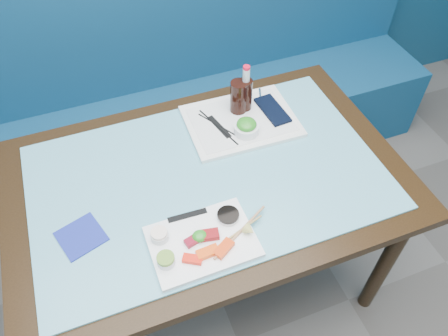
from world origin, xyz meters
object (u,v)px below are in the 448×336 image
object	(u,v)px
seaweed_bowl	(246,129)
sashimi_plate	(202,242)
booth_bench	(157,110)
blue_napkin	(81,236)
serving_tray	(241,121)
dining_table	(208,192)
cola_bottle_body	(245,96)
cola_glass	(239,97)

from	to	relation	value
seaweed_bowl	sashimi_plate	bearing A→B (deg)	-128.55
booth_bench	blue_napkin	world-z (taller)	booth_bench
serving_tray	blue_napkin	size ratio (longest dim) A/B	3.21
sashimi_plate	blue_napkin	xyz separation A→B (m)	(-0.35, 0.16, -0.01)
serving_tray	blue_napkin	distance (m)	0.74
booth_bench	blue_napkin	size ratio (longest dim) A/B	22.78
serving_tray	dining_table	bearing A→B (deg)	-133.94
serving_tray	blue_napkin	world-z (taller)	serving_tray
dining_table	cola_bottle_body	xyz separation A→B (m)	(0.26, 0.27, 0.17)
sashimi_plate	seaweed_bowl	bearing A→B (deg)	50.81
serving_tray	cola_bottle_body	distance (m)	0.10
booth_bench	dining_table	size ratio (longest dim) A/B	2.14
serving_tray	seaweed_bowl	xyz separation A→B (m)	(-0.01, -0.07, 0.03)
cola_glass	serving_tray	bearing A→B (deg)	-100.30
cola_glass	cola_bottle_body	world-z (taller)	same
booth_bench	cola_bottle_body	bearing A→B (deg)	-65.86
cola_glass	seaweed_bowl	bearing A→B (deg)	-98.75
serving_tray	cola_bottle_body	bearing A→B (deg)	57.11
cola_bottle_body	blue_napkin	bearing A→B (deg)	-152.81
seaweed_bowl	cola_bottle_body	xyz separation A→B (m)	(0.05, 0.13, 0.04)
blue_napkin	cola_glass	bearing A→B (deg)	27.99
seaweed_bowl	booth_bench	bearing A→B (deg)	106.28
sashimi_plate	seaweed_bowl	size ratio (longest dim) A/B	3.46
cola_glass	cola_bottle_body	distance (m)	0.03
seaweed_bowl	cola_bottle_body	bearing A→B (deg)	69.43
booth_bench	sashimi_plate	bearing A→B (deg)	-95.54
booth_bench	cola_glass	world-z (taller)	booth_bench
booth_bench	sashimi_plate	distance (m)	1.17
blue_napkin	serving_tray	bearing A→B (deg)	24.58
sashimi_plate	blue_napkin	distance (m)	0.38
cola_glass	blue_napkin	world-z (taller)	cola_glass
booth_bench	cola_glass	xyz separation A→B (m)	(0.23, -0.57, 0.47)
serving_tray	cola_bottle_body	world-z (taller)	cola_bottle_body
cola_glass	cola_bottle_body	xyz separation A→B (m)	(0.03, 0.00, -0.01)
dining_table	blue_napkin	distance (m)	0.47
blue_napkin	dining_table	bearing A→B (deg)	11.84
seaweed_bowl	blue_napkin	size ratio (longest dim) A/B	0.71
dining_table	cola_bottle_body	size ratio (longest dim) A/B	9.20
serving_tray	cola_bottle_body	size ratio (longest dim) A/B	2.78
dining_table	blue_napkin	size ratio (longest dim) A/B	10.63
booth_bench	blue_napkin	xyz separation A→B (m)	(-0.46, -0.93, 0.39)
sashimi_plate	serving_tray	bearing A→B (deg)	54.76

